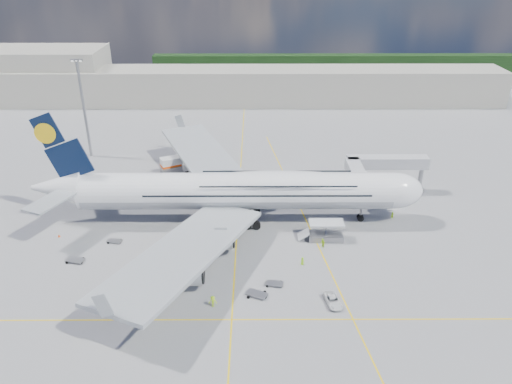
{
  "coord_description": "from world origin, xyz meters",
  "views": [
    {
      "loc": [
        3.4,
        -78.44,
        50.4
      ],
      "look_at": [
        3.75,
        8.0,
        7.5
      ],
      "focal_mm": 35.0,
      "sensor_mm": 36.0,
      "label": 1
    }
  ],
  "objects_px": {
    "light_mast": "(84,108)",
    "dolly_row_a": "(114,241)",
    "cargo_loader": "(325,233)",
    "crew_tug": "(213,302)",
    "dolly_nose_near": "(274,283)",
    "cone_nose": "(404,205)",
    "crew_wing": "(169,249)",
    "cone_wing_right_outer": "(156,293)",
    "baggage_tug": "(195,253)",
    "cone_wing_right_inner": "(175,274)",
    "dolly_nose_far": "(257,294)",
    "dolly_back": "(75,260)",
    "dolly_row_c": "(143,286)",
    "cone_wing_left_inner": "(187,198)",
    "catering_truck_inner": "(175,166)",
    "service_van": "(333,301)",
    "dolly_row_b": "(193,255)",
    "crew_van": "(302,261)",
    "crew_nose": "(392,215)",
    "cone_tail": "(59,236)",
    "crew_loader": "(323,244)",
    "cone_wing_left_outer": "(208,173)",
    "airliner": "(238,190)",
    "catering_truck_outer": "(194,163)"
  },
  "relations": [
    {
      "from": "dolly_back",
      "to": "dolly_row_a",
      "type": "bearing_deg",
      "value": 66.66
    },
    {
      "from": "cone_wing_left_inner",
      "to": "cone_wing_right_inner",
      "type": "bearing_deg",
      "value": -87.45
    },
    {
      "from": "light_mast",
      "to": "dolly_row_a",
      "type": "height_order",
      "value": "light_mast"
    },
    {
      "from": "catering_truck_inner",
      "to": "cone_wing_right_outer",
      "type": "distance_m",
      "value": 47.53
    },
    {
      "from": "cargo_loader",
      "to": "dolly_row_c",
      "type": "xyz_separation_m",
      "value": [
        -31.69,
        -15.0,
        -0.88
      ]
    },
    {
      "from": "dolly_back",
      "to": "crew_loader",
      "type": "relative_size",
      "value": 1.83
    },
    {
      "from": "dolly_row_b",
      "to": "dolly_row_c",
      "type": "xyz_separation_m",
      "value": [
        -7.17,
        -8.97,
        0.0
      ]
    },
    {
      "from": "airliner",
      "to": "catering_truck_outer",
      "type": "relative_size",
      "value": 10.55
    },
    {
      "from": "cargo_loader",
      "to": "crew_tug",
      "type": "height_order",
      "value": "cargo_loader"
    },
    {
      "from": "airliner",
      "to": "catering_truck_outer",
      "type": "distance_m",
      "value": 28.29
    },
    {
      "from": "cone_nose",
      "to": "cone_wing_right_inner",
      "type": "distance_m",
      "value": 51.94
    },
    {
      "from": "cone_nose",
      "to": "catering_truck_inner",
      "type": "bearing_deg",
      "value": 161.33
    },
    {
      "from": "dolly_nose_near",
      "to": "cone_wing_right_inner",
      "type": "height_order",
      "value": "cone_wing_right_inner"
    },
    {
      "from": "baggage_tug",
      "to": "crew_nose",
      "type": "distance_m",
      "value": 41.3
    },
    {
      "from": "dolly_row_c",
      "to": "cone_wing_left_outer",
      "type": "xyz_separation_m",
      "value": [
        6.88,
        45.25,
        -0.09
      ]
    },
    {
      "from": "cargo_loader",
      "to": "dolly_row_a",
      "type": "bearing_deg",
      "value": -178.45
    },
    {
      "from": "dolly_row_b",
      "to": "light_mast",
      "type": "bearing_deg",
      "value": 116.06
    },
    {
      "from": "light_mast",
      "to": "crew_loader",
      "type": "xyz_separation_m",
      "value": [
        56.03,
        -45.35,
        -12.24
      ]
    },
    {
      "from": "dolly_back",
      "to": "cone_wing_right_inner",
      "type": "bearing_deg",
      "value": 3.59
    },
    {
      "from": "dolly_row_b",
      "to": "crew_wing",
      "type": "relative_size",
      "value": 1.92
    },
    {
      "from": "dolly_nose_near",
      "to": "crew_wing",
      "type": "relative_size",
      "value": 1.75
    },
    {
      "from": "baggage_tug",
      "to": "crew_van",
      "type": "xyz_separation_m",
      "value": [
        19.14,
        -2.68,
        -0.04
      ]
    },
    {
      "from": "crew_wing",
      "to": "cone_wing_right_outer",
      "type": "distance_m",
      "value": 12.06
    },
    {
      "from": "dolly_nose_near",
      "to": "cone_nose",
      "type": "relative_size",
      "value": 5.99
    },
    {
      "from": "dolly_row_c",
      "to": "cone_wing_right_outer",
      "type": "relative_size",
      "value": 5.64
    },
    {
      "from": "cone_wing_left_inner",
      "to": "dolly_row_c",
      "type": "bearing_deg",
      "value": -96.28
    },
    {
      "from": "cone_wing_left_outer",
      "to": "dolly_nose_far",
      "type": "bearing_deg",
      "value": -76.11
    },
    {
      "from": "cone_tail",
      "to": "crew_nose",
      "type": "bearing_deg",
      "value": 5.9
    },
    {
      "from": "cargo_loader",
      "to": "dolly_back",
      "type": "height_order",
      "value": "cargo_loader"
    },
    {
      "from": "service_van",
      "to": "cone_tail",
      "type": "bearing_deg",
      "value": 146.91
    },
    {
      "from": "crew_van",
      "to": "cone_wing_right_inner",
      "type": "relative_size",
      "value": 2.45
    },
    {
      "from": "dolly_nose_near",
      "to": "cone_wing_right_inner",
      "type": "relative_size",
      "value": 5.11
    },
    {
      "from": "light_mast",
      "to": "cone_wing_right_inner",
      "type": "bearing_deg",
      "value": -60.98
    },
    {
      "from": "cone_wing_right_inner",
      "to": "dolly_nose_far",
      "type": "bearing_deg",
      "value": -21.72
    },
    {
      "from": "dolly_nose_far",
      "to": "dolly_row_b",
      "type": "bearing_deg",
      "value": 161.86
    },
    {
      "from": "cargo_loader",
      "to": "dolly_row_b",
      "type": "distance_m",
      "value": 25.26
    },
    {
      "from": "crew_loader",
      "to": "cone_nose",
      "type": "relative_size",
      "value": 3.66
    },
    {
      "from": "catering_truck_inner",
      "to": "service_van",
      "type": "distance_m",
      "value": 59.05
    },
    {
      "from": "baggage_tug",
      "to": "cargo_loader",
      "type": "bearing_deg",
      "value": 12.93
    },
    {
      "from": "light_mast",
      "to": "crew_nose",
      "type": "distance_m",
      "value": 80.47
    },
    {
      "from": "baggage_tug",
      "to": "cone_nose",
      "type": "relative_size",
      "value": 5.53
    },
    {
      "from": "crew_tug",
      "to": "dolly_row_a",
      "type": "bearing_deg",
      "value": 139.55
    },
    {
      "from": "service_van",
      "to": "cone_wing_left_inner",
      "type": "distance_m",
      "value": 44.92
    },
    {
      "from": "cone_wing_right_inner",
      "to": "dolly_back",
      "type": "bearing_deg",
      "value": 167.03
    },
    {
      "from": "crew_van",
      "to": "cone_wing_right_inner",
      "type": "distance_m",
      "value": 22.2
    },
    {
      "from": "catering_truck_inner",
      "to": "cone_wing_right_outer",
      "type": "height_order",
      "value": "catering_truck_inner"
    },
    {
      "from": "cone_wing_right_inner",
      "to": "cone_tail",
      "type": "distance_m",
      "value": 27.14
    },
    {
      "from": "dolly_nose_far",
      "to": "dolly_nose_near",
      "type": "xyz_separation_m",
      "value": [
        2.91,
        2.8,
        -0.05
      ]
    },
    {
      "from": "crew_wing",
      "to": "cone_wing_right_inner",
      "type": "relative_size",
      "value": 2.92
    },
    {
      "from": "cone_wing_right_inner",
      "to": "dolly_row_a",
      "type": "bearing_deg",
      "value": 140.49
    }
  ]
}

